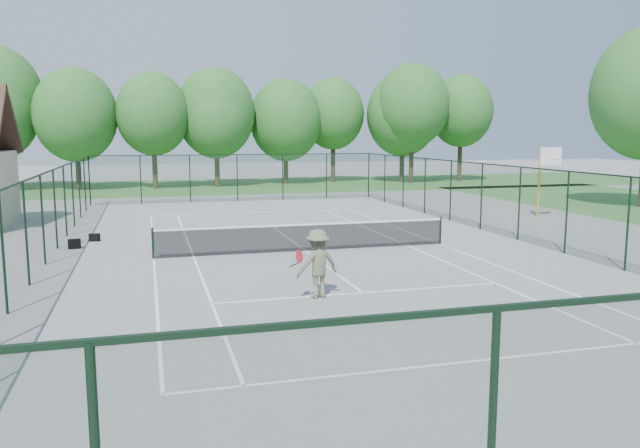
{
  "coord_description": "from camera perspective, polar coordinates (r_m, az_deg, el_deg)",
  "views": [
    {
      "loc": [
        -5.59,
        -22.17,
        4.35
      ],
      "look_at": [
        0.0,
        -2.0,
        1.3
      ],
      "focal_mm": 35.0,
      "sensor_mm": 36.0,
      "label": 1
    }
  ],
  "objects": [
    {
      "name": "basketball_goal",
      "position": [
        34.27,
        19.92,
        4.82
      ],
      "size": [
        1.2,
        1.43,
        3.65
      ],
      "color": "gold",
      "rests_on": "ground"
    },
    {
      "name": "tree_line_far",
      "position": [
        52.5,
        -9.52,
        9.97
      ],
      "size": [
        39.4,
        6.4,
        9.7
      ],
      "color": "#3E2E1D",
      "rests_on": "ground"
    },
    {
      "name": "grass_far",
      "position": [
        52.65,
        -9.36,
        3.45
      ],
      "size": [
        80.0,
        16.0,
        0.01
      ],
      "primitive_type": "cube",
      "color": "#427D35",
      "rests_on": "ground"
    },
    {
      "name": "sports_bag_b",
      "position": [
        26.95,
        -19.92,
        -1.16
      ],
      "size": [
        0.45,
        0.34,
        0.31
      ],
      "primitive_type": "cube",
      "rotation": [
        0.0,
        0.0,
        -0.25
      ],
      "color": "black",
      "rests_on": "ground"
    },
    {
      "name": "court_lines",
      "position": [
        23.28,
        -1.32,
        -2.47
      ],
      "size": [
        11.05,
        23.85,
        0.01
      ],
      "color": "white",
      "rests_on": "ground"
    },
    {
      "name": "sports_bag_a",
      "position": [
        25.51,
        -21.54,
        -1.7
      ],
      "size": [
        0.5,
        0.35,
        0.37
      ],
      "primitive_type": "cube",
      "rotation": [
        0.0,
        0.0,
        0.19
      ],
      "color": "black",
      "rests_on": "ground"
    },
    {
      "name": "tennis_net",
      "position": [
        23.18,
        -1.32,
        -1.08
      ],
      "size": [
        11.08,
        0.08,
        1.1
      ],
      "color": "black",
      "rests_on": "ground"
    },
    {
      "name": "ground",
      "position": [
        23.28,
        -1.32,
        -2.48
      ],
      "size": [
        140.0,
        140.0,
        0.0
      ],
      "primitive_type": "plane",
      "color": "gray",
      "rests_on": "ground"
    },
    {
      "name": "fence_enclosure",
      "position": [
        23.04,
        -1.33,
        1.33
      ],
      "size": [
        18.05,
        36.05,
        3.02
      ],
      "color": "#1D3A23",
      "rests_on": "ground"
    },
    {
      "name": "tennis_player",
      "position": [
        16.57,
        -0.22,
        -3.65
      ],
      "size": [
        1.66,
        0.96,
        1.84
      ],
      "color": "#63694B",
      "rests_on": "ground"
    }
  ]
}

